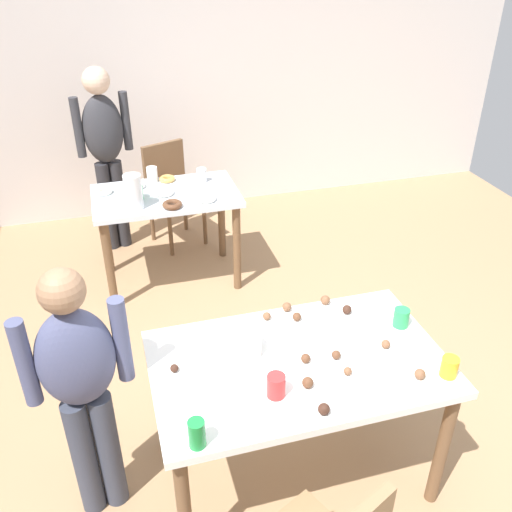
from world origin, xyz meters
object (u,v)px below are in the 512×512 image
(dining_table_far, at_px, (167,208))
(soda_can, at_px, (197,434))
(dining_table_near, at_px, (297,375))
(person_girl_near, at_px, (81,381))
(person_adult_far, at_px, (105,145))
(mixing_bowl, at_px, (241,344))
(pitcher_far, at_px, (133,192))
(chair_far_table, at_px, (171,188))

(dining_table_far, bearing_deg, soda_can, -94.98)
(dining_table_near, bearing_deg, person_girl_near, 175.18)
(dining_table_far, distance_m, person_girl_near, 2.02)
(person_girl_near, relative_size, person_adult_far, 0.87)
(person_adult_far, xyz_separation_m, mixing_bowl, (0.47, -2.55, -0.13))
(mixing_bowl, relative_size, soda_can, 1.56)
(soda_can, distance_m, pitcher_far, 2.16)
(dining_table_near, xyz_separation_m, mixing_bowl, (-0.23, 0.12, 0.14))
(person_adult_far, relative_size, mixing_bowl, 8.11)
(chair_far_table, relative_size, pitcher_far, 3.56)
(person_girl_near, bearing_deg, chair_far_table, 74.00)
(person_adult_far, relative_size, soda_can, 12.65)
(dining_table_near, relative_size, mixing_bowl, 6.97)
(chair_far_table, height_order, person_adult_far, person_adult_far)
(mixing_bowl, xyz_separation_m, soda_can, (-0.29, -0.47, 0.02))
(dining_table_far, height_order, pitcher_far, pitcher_far)
(soda_can, relative_size, pitcher_far, 0.50)
(chair_far_table, bearing_deg, person_adult_far, 179.40)
(person_girl_near, relative_size, pitcher_far, 5.49)
(person_girl_near, height_order, soda_can, person_girl_near)
(dining_table_far, distance_m, mixing_bowl, 1.88)
(person_girl_near, bearing_deg, dining_table_near, -4.82)
(person_girl_near, height_order, mixing_bowl, person_girl_near)
(dining_table_near, distance_m, soda_can, 0.65)
(person_adult_far, height_order, mixing_bowl, person_adult_far)
(chair_far_table, distance_m, soda_can, 3.05)
(mixing_bowl, distance_m, soda_can, 0.56)
(dining_table_near, bearing_deg, soda_can, -146.62)
(chair_far_table, bearing_deg, soda_can, -96.19)
(person_adult_far, xyz_separation_m, soda_can, (0.17, -3.02, -0.12))
(dining_table_near, height_order, person_girl_near, person_girl_near)
(dining_table_far, distance_m, soda_can, 2.36)
(dining_table_far, xyz_separation_m, person_girl_near, (-0.62, -1.92, 0.16))
(dining_table_far, relative_size, person_adult_far, 0.69)
(mixing_bowl, distance_m, pitcher_far, 1.72)
(person_adult_far, distance_m, soda_can, 3.03)
(dining_table_far, distance_m, person_adult_far, 0.83)
(dining_table_near, height_order, mixing_bowl, mixing_bowl)
(dining_table_near, xyz_separation_m, pitcher_far, (-0.56, 1.81, 0.21))
(person_adult_far, bearing_deg, chair_far_table, -0.60)
(person_girl_near, xyz_separation_m, soda_can, (0.41, -0.43, 0.02))
(dining_table_near, height_order, chair_far_table, chair_far_table)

